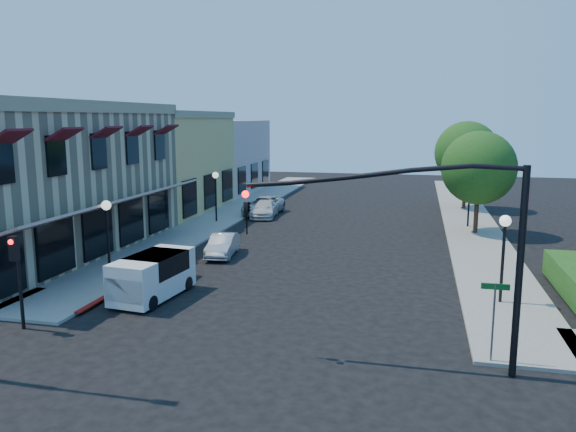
% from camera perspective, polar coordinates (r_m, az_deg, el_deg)
% --- Properties ---
extents(ground, '(120.00, 120.00, 0.00)m').
position_cam_1_polar(ground, '(16.99, -6.18, -15.33)').
color(ground, black).
rests_on(ground, ground).
extents(sidewalk_left, '(3.50, 50.00, 0.12)m').
position_cam_1_polar(sidewalk_left, '(44.34, -5.34, 0.56)').
color(sidewalk_left, gray).
rests_on(sidewalk_left, ground).
extents(sidewalk_right, '(3.50, 50.00, 0.12)m').
position_cam_1_polar(sidewalk_right, '(42.24, 17.81, -0.34)').
color(sidewalk_right, gray).
rests_on(sidewalk_right, ground).
extents(curb_red_strip, '(0.25, 10.00, 0.06)m').
position_cam_1_polar(curb_red_strip, '(26.53, -14.62, -6.24)').
color(curb_red_strip, maroon).
rests_on(curb_red_strip, ground).
extents(corner_brick_building, '(11.77, 18.20, 8.10)m').
position_cam_1_polar(corner_brick_building, '(32.95, -25.76, 3.31)').
color(corner_brick_building, '#CEB48B').
rests_on(corner_brick_building, ground).
extents(yellow_stucco_building, '(10.00, 12.00, 7.60)m').
position_cam_1_polar(yellow_stucco_building, '(45.59, -13.93, 5.31)').
color(yellow_stucco_building, tan).
rests_on(yellow_stucco_building, ground).
extents(pink_stucco_building, '(10.00, 12.00, 7.00)m').
position_cam_1_polar(pink_stucco_building, '(56.53, -8.37, 6.02)').
color(pink_stucco_building, tan).
rests_on(pink_stucco_building, ground).
extents(street_tree_a, '(4.56, 4.56, 6.48)m').
position_cam_1_polar(street_tree_a, '(36.77, 18.82, 4.65)').
color(street_tree_a, '#362315').
rests_on(street_tree_a, ground).
extents(street_tree_b, '(4.94, 4.94, 7.02)m').
position_cam_1_polar(street_tree_b, '(46.69, 17.69, 6.15)').
color(street_tree_b, '#362315').
rests_on(street_tree_b, ground).
extents(signal_mast_arm, '(8.01, 0.39, 6.00)m').
position_cam_1_polar(signal_mast_arm, '(16.29, 15.24, -1.57)').
color(signal_mast_arm, black).
rests_on(signal_mast_arm, ground).
extents(secondary_signal, '(0.28, 0.42, 3.32)m').
position_cam_1_polar(secondary_signal, '(21.23, -25.87, -4.48)').
color(secondary_signal, black).
rests_on(secondary_signal, ground).
extents(street_name_sign, '(0.80, 0.06, 2.50)m').
position_cam_1_polar(street_name_sign, '(17.71, 20.19, -8.91)').
color(street_name_sign, '#595B5E').
rests_on(street_name_sign, ground).
extents(lamppost_left_near, '(0.44, 0.44, 3.57)m').
position_cam_1_polar(lamppost_left_near, '(26.70, -17.92, -0.27)').
color(lamppost_left_near, black).
rests_on(lamppost_left_near, ground).
extents(lamppost_left_far, '(0.44, 0.44, 3.57)m').
position_cam_1_polar(lamppost_left_far, '(39.22, -7.37, 3.25)').
color(lamppost_left_far, black).
rests_on(lamppost_left_far, ground).
extents(lamppost_right_near, '(0.44, 0.44, 3.57)m').
position_cam_1_polar(lamppost_right_near, '(23.15, 21.12, -1.96)').
color(lamppost_right_near, black).
rests_on(lamppost_right_near, ground).
extents(lamppost_right_far, '(0.44, 0.44, 3.57)m').
position_cam_1_polar(lamppost_right_far, '(38.87, 17.98, 2.79)').
color(lamppost_right_far, black).
rests_on(lamppost_right_far, ground).
extents(white_van, '(2.14, 4.16, 1.77)m').
position_cam_1_polar(white_van, '(23.43, -13.63, -5.74)').
color(white_van, silver).
rests_on(white_van, ground).
extents(parked_car_a, '(1.53, 3.21, 1.06)m').
position_cam_1_polar(parked_car_a, '(25.41, -11.95, -5.60)').
color(parked_car_a, black).
rests_on(parked_car_a, ground).
extents(parked_car_b, '(1.68, 3.69, 1.17)m').
position_cam_1_polar(parked_car_b, '(29.98, -6.66, -2.96)').
color(parked_car_b, '#B7B9BC').
rests_on(parked_car_b, ground).
extents(parked_car_c, '(2.09, 4.29, 1.20)m').
position_cam_1_polar(parked_car_c, '(41.51, -2.38, 0.71)').
color(parked_car_c, silver).
rests_on(parked_car_c, ground).
extents(parked_car_d, '(2.49, 5.03, 1.37)m').
position_cam_1_polar(parked_car_d, '(42.55, -2.52, 1.05)').
color(parked_car_d, '#B5B7BA').
rests_on(parked_car_d, ground).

